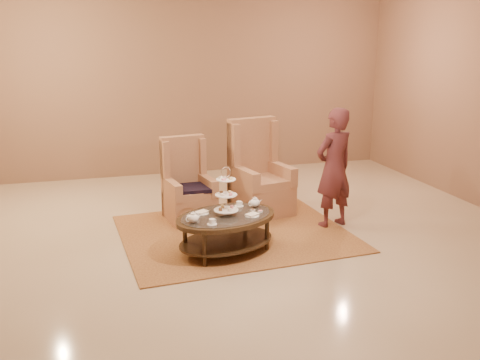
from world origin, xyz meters
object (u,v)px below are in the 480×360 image
object	(u,v)px
tea_table	(226,222)
armchair_left	(188,192)
armchair_right	(258,182)
person	(334,168)

from	to	relation	value
tea_table	armchair_left	bearing A→B (deg)	80.64
tea_table	armchair_left	distance (m)	1.40
armchair_left	armchair_right	size ratio (longest dim) A/B	0.85
armchair_left	person	size ratio (longest dim) A/B	0.72
person	armchair_right	bearing A→B (deg)	-63.99
tea_table	person	world-z (taller)	person
armchair_left	tea_table	bearing A→B (deg)	-90.09
armchair_right	tea_table	bearing A→B (deg)	-134.09
armchair_right	person	size ratio (longest dim) A/B	0.85
tea_table	armchair_left	xyz separation A→B (m)	(-0.22, 1.38, 0.01)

